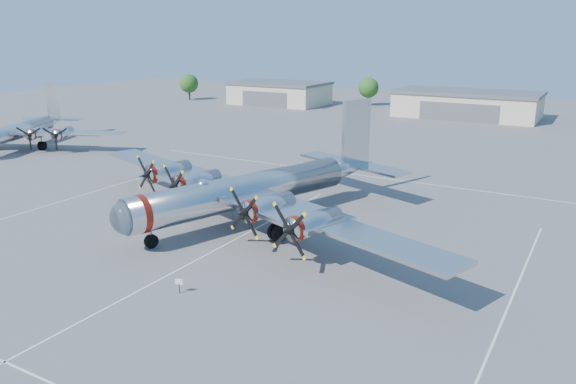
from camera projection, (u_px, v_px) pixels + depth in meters
The scene contains 9 objects.
ground at pixel (241, 236), 47.94m from camera, with size 260.00×260.00×0.00m, color #57575A.
parking_lines at pixel (229, 243), 46.48m from camera, with size 60.00×50.08×0.01m.
hangar_west at pixel (279, 93), 137.15m from camera, with size 22.60×14.60×5.40m.
hangar_center at pixel (467, 104), 115.55m from camera, with size 28.60×14.60×5.40m.
tree_far_west at pixel (189, 83), 145.44m from camera, with size 4.80×4.80×6.64m.
tree_west at pixel (369, 88), 133.84m from camera, with size 4.80×4.80×6.64m.
main_bomber_b29 at pixel (257, 220), 52.19m from camera, with size 45.83×31.35×10.14m, color silver, non-canonical shape.
bomber_west at pixel (24, 147), 85.40m from camera, with size 33.46×23.69×8.84m, color silver, non-canonical shape.
info_placard at pixel (179, 283), 37.26m from camera, with size 0.53×0.20×1.03m.
Camera 1 is at (25.97, -37.09, 16.71)m, focal length 35.00 mm.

